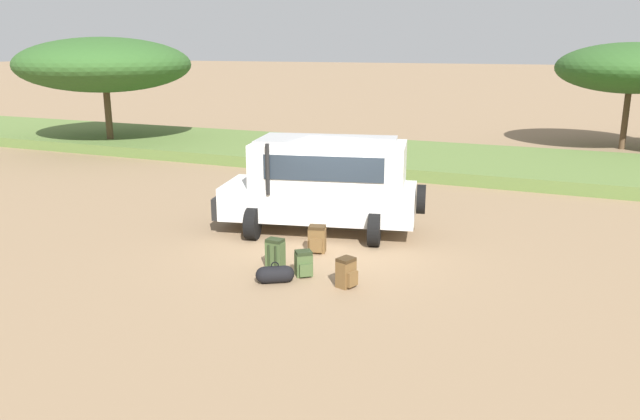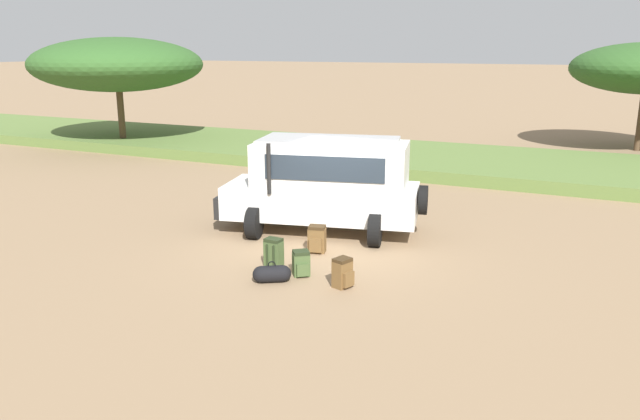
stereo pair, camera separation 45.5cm
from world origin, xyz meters
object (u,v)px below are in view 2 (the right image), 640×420
at_px(safari_vehicle, 326,183).
at_px(backpack_cluster_center, 274,253).
at_px(backpack_near_rear_wheel, 343,273).
at_px(backpack_beside_front_wheel, 317,239).
at_px(backpack_outermost, 301,264).
at_px(duffel_bag_low_black_case, 272,274).
at_px(acacia_tree_far_left, 117,65).

relative_size(safari_vehicle, backpack_cluster_center, 8.43).
relative_size(safari_vehicle, backpack_near_rear_wheel, 9.04).
bearing_deg(safari_vehicle, backpack_beside_front_wheel, -72.24).
relative_size(backpack_outermost, duffel_bag_low_black_case, 0.75).
relative_size(duffel_bag_low_black_case, acacia_tree_far_left, 0.09).
relative_size(safari_vehicle, duffel_bag_low_black_case, 7.54).
distance_m(safari_vehicle, backpack_cluster_center, 3.07).
relative_size(backpack_beside_front_wheel, backpack_cluster_center, 0.99).
bearing_deg(backpack_outermost, safari_vehicle, 105.60).
height_order(safari_vehicle, duffel_bag_low_black_case, safari_vehicle).
bearing_deg(backpack_near_rear_wheel, backpack_cluster_center, 165.71).
bearing_deg(safari_vehicle, duffel_bag_low_black_case, -82.34).
xyz_separation_m(safari_vehicle, duffel_bag_low_black_case, (0.50, -3.74, -1.12)).
xyz_separation_m(backpack_outermost, acacia_tree_far_left, (-15.42, 11.77, 3.58)).
xyz_separation_m(safari_vehicle, backpack_cluster_center, (0.09, -2.91, -0.98)).
height_order(backpack_near_rear_wheel, backpack_outermost, backpack_near_rear_wheel).
bearing_deg(acacia_tree_far_left, backpack_outermost, -37.35).
relative_size(backpack_near_rear_wheel, duffel_bag_low_black_case, 0.83).
bearing_deg(backpack_beside_front_wheel, backpack_near_rear_wheel, -51.40).
bearing_deg(backpack_beside_front_wheel, duffel_bag_low_black_case, -90.42).
bearing_deg(backpack_beside_front_wheel, backpack_cluster_center, -108.21).
distance_m(safari_vehicle, backpack_outermost, 3.43).
relative_size(backpack_near_rear_wheel, acacia_tree_far_left, 0.08).
bearing_deg(backpack_outermost, backpack_beside_front_wheel, 103.26).
bearing_deg(backpack_beside_front_wheel, acacia_tree_far_left, 145.80).
relative_size(backpack_outermost, acacia_tree_far_left, 0.07).
xyz_separation_m(safari_vehicle, backpack_outermost, (0.88, -3.15, -1.03)).
height_order(safari_vehicle, backpack_near_rear_wheel, safari_vehicle).
distance_m(backpack_beside_front_wheel, backpack_cluster_center, 1.36).
height_order(backpack_cluster_center, duffel_bag_low_black_case, backpack_cluster_center).
bearing_deg(backpack_near_rear_wheel, safari_vehicle, 119.64).
distance_m(backpack_beside_front_wheel, duffel_bag_low_black_case, 2.12).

